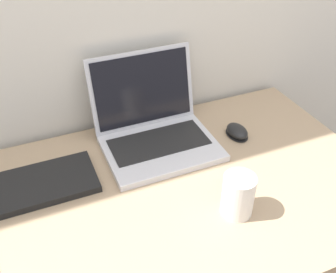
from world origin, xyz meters
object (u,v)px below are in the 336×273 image
drink_cup (238,195)px  external_keyboard (25,188)px  laptop (154,126)px  computer_mouse (237,132)px

drink_cup → external_keyboard: 0.57m
laptop → external_keyboard: size_ratio=0.89×
drink_cup → external_keyboard: bearing=149.5°
laptop → external_keyboard: 0.42m
drink_cup → computer_mouse: (0.18, 0.29, -0.04)m
drink_cup → computer_mouse: drink_cup is taller
laptop → drink_cup: bearing=-77.3°
computer_mouse → external_keyboard: bearing=-180.0°
laptop → drink_cup: (0.08, -0.36, 0.00)m
drink_cup → external_keyboard: drink_cup is taller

